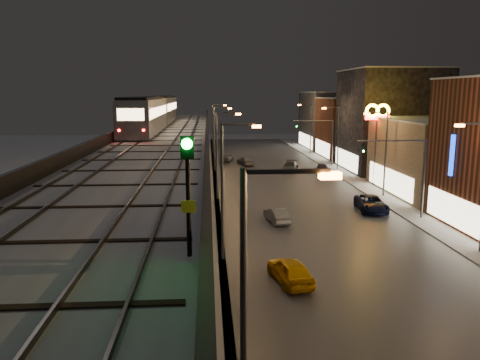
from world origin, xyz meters
name	(u,v)px	position (x,y,z in m)	size (l,w,h in m)	color
road_surface	(289,190)	(7.50, 35.00, 0.03)	(17.00, 120.00, 0.06)	#46474D
sidewalk_right	(375,188)	(17.50, 35.00, 0.07)	(4.00, 120.00, 0.14)	#9FA1A8
under_viaduct_pavement	(169,192)	(-6.00, 35.00, 0.03)	(11.00, 120.00, 0.06)	#9FA1A8
elevated_viaduct	(165,145)	(-6.00, 31.84, 5.62)	(9.00, 100.00, 6.30)	black
viaduct_trackbed	(165,137)	(-6.01, 31.97, 6.39)	(8.40, 100.00, 0.32)	#B2B7C1
viaduct_parapet_streetside	(207,133)	(-1.65, 32.00, 6.85)	(0.30, 100.00, 1.10)	black
viaduct_parapet_far	(122,133)	(-10.35, 32.00, 6.85)	(0.30, 100.00, 1.10)	black
building_c	(445,157)	(23.99, 32.00, 4.08)	(12.20, 15.20, 8.16)	#7B6851
building_d	(390,121)	(23.99, 48.00, 7.08)	(12.20, 13.20, 14.16)	black
building_e	(358,128)	(23.99, 62.00, 5.08)	(12.20, 12.20, 10.16)	brown
building_f	(336,120)	(23.99, 76.00, 5.58)	(12.20, 16.20, 11.16)	#383839
streetlight_left_0	(254,308)	(-0.43, -5.00, 5.24)	(2.57, 0.28, 9.00)	#38383A
streetlight_left_1	(226,182)	(-0.43, 13.00, 5.24)	(2.57, 0.28, 9.00)	#38383A
streetlight_left_2	(219,149)	(-0.43, 31.00, 5.24)	(2.57, 0.28, 9.00)	#38383A
streetlight_right_2	(383,148)	(16.73, 31.00, 5.24)	(2.56, 0.28, 9.00)	#38383A
streetlight_left_3	(216,134)	(-0.43, 49.00, 5.24)	(2.57, 0.28, 9.00)	#38383A
streetlight_right_3	(337,133)	(16.73, 49.00, 5.24)	(2.56, 0.28, 9.00)	#38383A
streetlight_left_4	(214,125)	(-0.43, 67.00, 5.24)	(2.57, 0.28, 9.00)	#38383A
streetlight_right_4	(309,125)	(16.73, 67.00, 5.24)	(2.56, 0.28, 9.00)	#38383A
traffic_light_rig_a	(411,168)	(15.84, 22.00, 4.50)	(6.10, 0.34, 7.00)	#38383A
traffic_light_rig_b	(325,137)	(15.84, 52.00, 4.50)	(6.10, 0.34, 7.00)	#38383A
subway_train	(155,111)	(-8.50, 45.99, 8.54)	(3.23, 39.10, 3.87)	gray
rail_signal	(188,172)	(-2.10, -4.80, 8.87)	(0.37, 0.44, 3.17)	black
car_taxi	(290,271)	(3.06, 8.80, 0.73)	(1.72, 4.26, 1.45)	#E9A605
car_near_white	(277,216)	(4.16, 21.60, 0.61)	(1.30, 3.73, 1.23)	gray
car_mid_dark	(246,161)	(4.14, 53.93, 0.64)	(1.80, 4.42, 1.28)	gray
car_far_white	(227,158)	(1.39, 58.10, 0.69)	(1.62, 4.03, 1.37)	gray
car_onc_dark	(371,204)	(13.49, 24.77, 0.72)	(2.40, 5.20, 1.45)	black
car_onc_white	(290,167)	(9.90, 47.58, 0.68)	(1.91, 4.71, 1.37)	#414244
car_onc_red	(322,169)	(14.06, 45.97, 0.66)	(1.57, 3.90, 1.33)	black
sign_mcdonalds	(377,120)	(18.00, 36.68, 7.81)	(2.88, 0.54, 9.66)	#38383A
sign_carwash	(459,163)	(18.50, 19.26, 5.32)	(1.47, 0.35, 7.61)	#38383A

